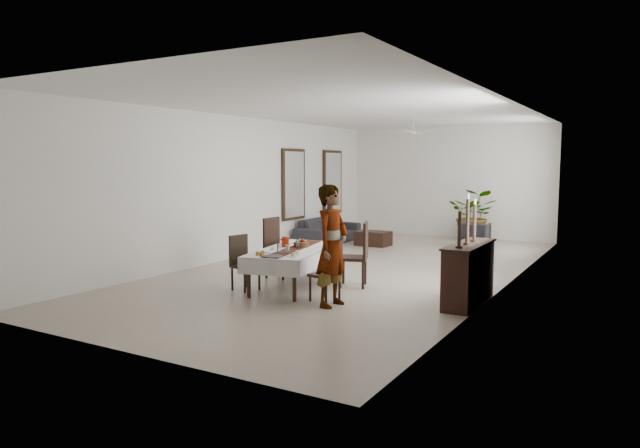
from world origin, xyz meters
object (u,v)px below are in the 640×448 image
(dining_table_top, at_px, (294,250))
(red_pitcher, at_px, (285,242))
(woman, at_px, (332,246))
(sideboard_body, at_px, (469,275))
(sofa, at_px, (328,230))

(dining_table_top, bearing_deg, red_pitcher, 149.04)
(woman, xyz_separation_m, sideboard_body, (1.74, 1.16, -0.46))
(dining_table_top, relative_size, sideboard_body, 1.41)
(dining_table_top, height_order, woman, woman)
(red_pitcher, relative_size, woman, 0.10)
(dining_table_top, distance_m, red_pitcher, 0.28)
(woman, bearing_deg, sideboard_body, -53.79)
(red_pitcher, xyz_separation_m, woman, (1.45, -0.92, 0.15))
(woman, relative_size, sofa, 0.80)
(sofa, bearing_deg, sideboard_body, -134.00)
(dining_table_top, relative_size, woman, 1.16)
(woman, bearing_deg, dining_table_top, 57.81)
(red_pitcher, relative_size, sideboard_body, 0.12)
(woman, height_order, sofa, woman)
(red_pitcher, distance_m, sideboard_body, 3.22)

